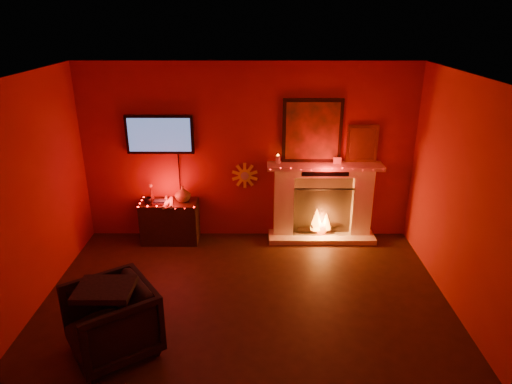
# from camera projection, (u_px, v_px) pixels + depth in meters

# --- Properties ---
(room) EXTENTS (5.00, 5.00, 5.00)m
(room) POSITION_uv_depth(u_px,v_px,m) (243.00, 225.00, 4.54)
(room) COLOR black
(room) RESTS_ON ground
(floor) EXTENTS (5.00, 5.00, 0.00)m
(floor) POSITION_uv_depth(u_px,v_px,m) (244.00, 335.00, 5.03)
(floor) COLOR black
(floor) RESTS_ON ground
(fireplace) EXTENTS (1.72, 0.40, 2.18)m
(fireplace) POSITION_uv_depth(u_px,v_px,m) (322.00, 195.00, 6.99)
(fireplace) COLOR beige
(fireplace) RESTS_ON floor
(tv) EXTENTS (1.00, 0.07, 1.24)m
(tv) POSITION_uv_depth(u_px,v_px,m) (160.00, 135.00, 6.72)
(tv) COLOR black
(tv) RESTS_ON room
(sunburst_clock) EXTENTS (0.40, 0.03, 0.40)m
(sunburst_clock) POSITION_uv_depth(u_px,v_px,m) (245.00, 176.00, 6.98)
(sunburst_clock) COLOR yellow
(sunburst_clock) RESTS_ON room
(console_table) EXTENTS (0.86, 0.51, 0.90)m
(console_table) POSITION_uv_depth(u_px,v_px,m) (170.00, 219.00, 7.01)
(console_table) COLOR black
(console_table) RESTS_ON floor
(armchair) EXTENTS (1.15, 1.15, 0.76)m
(armchair) POSITION_uv_depth(u_px,v_px,m) (111.00, 321.00, 4.67)
(armchair) COLOR black
(armchair) RESTS_ON floor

